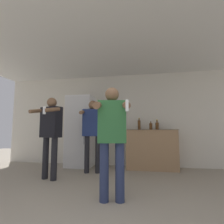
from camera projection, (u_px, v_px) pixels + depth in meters
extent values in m
cube|color=beige|center=(122.00, 119.00, 4.96)|extent=(7.00, 0.06, 2.55)
cube|color=silver|center=(110.00, 48.00, 3.42)|extent=(7.00, 3.89, 0.05)
cube|color=white|center=(81.00, 131.00, 4.79)|extent=(0.68, 0.63, 1.90)
cube|color=silver|center=(76.00, 131.00, 4.47)|extent=(0.66, 0.01, 1.82)
cylinder|color=#99999E|center=(84.00, 127.00, 4.42)|extent=(0.02, 0.02, 0.85)
cube|color=#997551|center=(151.00, 149.00, 4.42)|extent=(1.24, 0.57, 0.98)
cube|color=brown|center=(151.00, 130.00, 4.48)|extent=(1.27, 0.60, 0.01)
cylinder|color=#563314|center=(139.00, 125.00, 4.55)|extent=(0.07, 0.07, 0.24)
cylinder|color=#563314|center=(139.00, 119.00, 4.57)|extent=(0.03, 0.03, 0.06)
sphere|color=#B29933|center=(139.00, 118.00, 4.57)|extent=(0.03, 0.03, 0.03)
cylinder|color=#563314|center=(151.00, 126.00, 4.49)|extent=(0.08, 0.08, 0.16)
cylinder|color=#563314|center=(151.00, 122.00, 4.51)|extent=(0.03, 0.03, 0.06)
sphere|color=silver|center=(151.00, 121.00, 4.51)|extent=(0.03, 0.03, 0.03)
cylinder|color=#563314|center=(157.00, 126.00, 4.47)|extent=(0.09, 0.09, 0.18)
cylinder|color=#563314|center=(157.00, 121.00, 4.48)|extent=(0.04, 0.04, 0.07)
sphere|color=#B29933|center=(157.00, 120.00, 4.48)|extent=(0.04, 0.04, 0.04)
cylinder|color=navy|center=(104.00, 172.00, 2.38)|extent=(0.13, 0.13, 0.78)
cylinder|color=navy|center=(120.00, 172.00, 2.38)|extent=(0.13, 0.13, 0.78)
cube|color=#2D6B38|center=(112.00, 122.00, 2.46)|extent=(0.42, 0.26, 0.59)
sphere|color=brown|center=(112.00, 94.00, 2.50)|extent=(0.20, 0.20, 0.20)
cylinder|color=brown|center=(98.00, 105.00, 2.29)|extent=(0.16, 0.41, 0.16)
cylinder|color=brown|center=(126.00, 105.00, 2.29)|extent=(0.16, 0.41, 0.16)
cube|color=white|center=(127.00, 106.00, 2.09)|extent=(0.04, 0.04, 0.14)
cylinder|color=black|center=(46.00, 158.00, 3.52)|extent=(0.12, 0.12, 0.82)
cylinder|color=black|center=(54.00, 159.00, 3.40)|extent=(0.12, 0.12, 0.82)
cube|color=black|center=(51.00, 122.00, 3.54)|extent=(0.48, 0.33, 0.61)
sphere|color=brown|center=(52.00, 103.00, 3.58)|extent=(0.20, 0.20, 0.20)
cylinder|color=brown|center=(37.00, 111.00, 3.51)|extent=(0.19, 0.37, 0.13)
cylinder|color=brown|center=(52.00, 110.00, 3.31)|extent=(0.19, 0.37, 0.13)
cube|color=white|center=(44.00, 110.00, 3.15)|extent=(0.05, 0.05, 0.14)
cylinder|color=black|center=(87.00, 154.00, 4.00)|extent=(0.12, 0.12, 0.83)
cylinder|color=black|center=(98.00, 154.00, 3.99)|extent=(0.12, 0.12, 0.83)
cube|color=navy|center=(93.00, 123.00, 4.07)|extent=(0.48, 0.26, 0.62)
sphere|color=brown|center=(93.00, 105.00, 4.12)|extent=(0.21, 0.21, 0.21)
cylinder|color=brown|center=(82.00, 112.00, 3.94)|extent=(0.13, 0.35, 0.13)
cylinder|color=brown|center=(101.00, 112.00, 3.93)|extent=(0.13, 0.35, 0.13)
cube|color=white|center=(101.00, 113.00, 3.76)|extent=(0.04, 0.04, 0.14)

